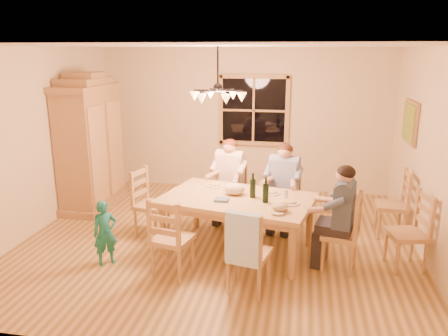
% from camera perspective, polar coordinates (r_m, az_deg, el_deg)
% --- Properties ---
extents(floor, '(5.50, 5.50, 0.00)m').
position_cam_1_polar(floor, '(6.40, -0.74, -9.30)').
color(floor, olive).
rests_on(floor, ground).
extents(ceiling, '(5.50, 5.00, 0.02)m').
position_cam_1_polar(ceiling, '(5.82, -0.83, 15.67)').
color(ceiling, white).
rests_on(ceiling, wall_back).
extents(wall_back, '(5.50, 0.02, 2.70)m').
position_cam_1_polar(wall_back, '(8.39, 2.53, 6.23)').
color(wall_back, beige).
rests_on(wall_back, floor).
extents(wall_left, '(0.02, 5.00, 2.70)m').
position_cam_1_polar(wall_left, '(7.02, -23.41, 3.25)').
color(wall_left, beige).
rests_on(wall_left, floor).
extents(wall_right, '(0.02, 5.00, 2.70)m').
position_cam_1_polar(wall_right, '(6.08, 25.58, 1.33)').
color(wall_right, beige).
rests_on(wall_right, floor).
extents(window, '(1.30, 0.06, 1.30)m').
position_cam_1_polar(window, '(8.30, 3.89, 7.51)').
color(window, black).
rests_on(window, wall_back).
extents(painting, '(0.06, 0.78, 0.64)m').
position_cam_1_polar(painting, '(7.17, 23.13, 5.53)').
color(painting, '#9B7143').
rests_on(painting, wall_right).
extents(chandelier, '(0.77, 0.68, 0.71)m').
position_cam_1_polar(chandelier, '(5.85, -0.80, 9.56)').
color(chandelier, black).
rests_on(chandelier, ceiling).
extents(armoire, '(0.66, 1.40, 2.30)m').
position_cam_1_polar(armoire, '(7.78, -17.03, 2.68)').
color(armoire, '#9B7143').
rests_on(armoire, floor).
extents(dining_table, '(2.16, 1.58, 0.76)m').
position_cam_1_polar(dining_table, '(5.84, 1.81, -4.72)').
color(dining_table, tan).
rests_on(dining_table, floor).
extents(chair_far_left, '(0.52, 0.50, 0.99)m').
position_cam_1_polar(chair_far_left, '(6.93, 0.74, -4.62)').
color(chair_far_left, tan).
rests_on(chair_far_left, floor).
extents(chair_far_right, '(0.52, 0.50, 0.99)m').
position_cam_1_polar(chair_far_right, '(6.68, 7.68, -5.54)').
color(chair_far_right, tan).
rests_on(chair_far_right, floor).
extents(chair_near_left, '(0.52, 0.50, 0.99)m').
position_cam_1_polar(chair_near_left, '(5.40, -6.71, -10.67)').
color(chair_near_left, tan).
rests_on(chair_near_left, floor).
extents(chair_near_right, '(0.52, 0.50, 0.99)m').
position_cam_1_polar(chair_near_right, '(5.04, 3.24, -12.58)').
color(chair_near_right, tan).
rests_on(chair_near_right, floor).
extents(chair_end_left, '(0.50, 0.52, 0.99)m').
position_cam_1_polar(chair_end_left, '(6.54, -9.42, -6.07)').
color(chair_end_left, tan).
rests_on(chair_end_left, floor).
extents(chair_end_right, '(0.50, 0.52, 0.99)m').
position_cam_1_polar(chair_end_right, '(5.68, 14.83, -9.78)').
color(chair_end_right, tan).
rests_on(chair_end_right, floor).
extents(adult_woman, '(0.46, 0.49, 0.87)m').
position_cam_1_polar(adult_woman, '(6.77, 0.76, -0.33)').
color(adult_woman, beige).
rests_on(adult_woman, floor).
extents(adult_plaid_man, '(0.46, 0.49, 0.87)m').
position_cam_1_polar(adult_plaid_man, '(6.51, 7.84, -1.11)').
color(adult_plaid_man, '#304A86').
rests_on(adult_plaid_man, floor).
extents(adult_slate_man, '(0.49, 0.46, 0.87)m').
position_cam_1_polar(adult_slate_man, '(5.48, 15.21, -4.66)').
color(adult_slate_man, '#404F67').
rests_on(adult_slate_man, floor).
extents(towel, '(0.39, 0.18, 0.58)m').
position_cam_1_polar(towel, '(4.70, 2.53, -9.30)').
color(towel, '#B0D8EE').
rests_on(towel, chair_near_right).
extents(wine_bottle_a, '(0.08, 0.08, 0.33)m').
position_cam_1_polar(wine_bottle_a, '(5.76, 3.78, -2.28)').
color(wine_bottle_a, black).
rests_on(wine_bottle_a, dining_table).
extents(wine_bottle_b, '(0.08, 0.08, 0.33)m').
position_cam_1_polar(wine_bottle_b, '(5.58, 5.47, -2.90)').
color(wine_bottle_b, black).
rests_on(wine_bottle_b, dining_table).
extents(plate_woman, '(0.26, 0.26, 0.02)m').
position_cam_1_polar(plate_woman, '(6.27, -1.16, -2.28)').
color(plate_woman, white).
rests_on(plate_woman, dining_table).
extents(plate_plaid, '(0.26, 0.26, 0.02)m').
position_cam_1_polar(plate_plaid, '(5.99, 6.16, -3.23)').
color(plate_plaid, white).
rests_on(plate_plaid, dining_table).
extents(plate_slate, '(0.26, 0.26, 0.02)m').
position_cam_1_polar(plate_slate, '(5.63, 8.53, -4.51)').
color(plate_slate, white).
rests_on(plate_slate, dining_table).
extents(wine_glass_a, '(0.06, 0.06, 0.14)m').
position_cam_1_polar(wine_glass_a, '(6.06, 1.42, -2.30)').
color(wine_glass_a, silver).
rests_on(wine_glass_a, dining_table).
extents(wine_glass_b, '(0.06, 0.06, 0.14)m').
position_cam_1_polar(wine_glass_b, '(5.74, 8.04, -3.47)').
color(wine_glass_b, silver).
rests_on(wine_glass_b, dining_table).
extents(cap, '(0.20, 0.20, 0.11)m').
position_cam_1_polar(cap, '(5.34, 7.34, -5.04)').
color(cap, tan).
rests_on(cap, dining_table).
extents(napkin, '(0.21, 0.18, 0.03)m').
position_cam_1_polar(napkin, '(5.66, -0.32, -4.17)').
color(napkin, slate).
rests_on(napkin, dining_table).
extents(cloth_bundle, '(0.28, 0.22, 0.15)m').
position_cam_1_polar(cloth_bundle, '(5.89, 1.38, -2.75)').
color(cloth_bundle, beige).
rests_on(cloth_bundle, dining_table).
extents(child, '(0.36, 0.35, 0.84)m').
position_cam_1_polar(child, '(5.76, -15.26, -8.18)').
color(child, '#1A7971').
rests_on(child, floor).
extents(chair_spare_front, '(0.50, 0.52, 0.99)m').
position_cam_1_polar(chair_spare_front, '(5.94, 22.62, -9.32)').
color(chair_spare_front, tan).
rests_on(chair_spare_front, floor).
extents(chair_spare_back, '(0.43, 0.45, 0.99)m').
position_cam_1_polar(chair_spare_back, '(6.89, 20.87, -5.78)').
color(chair_spare_back, tan).
rests_on(chair_spare_back, floor).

